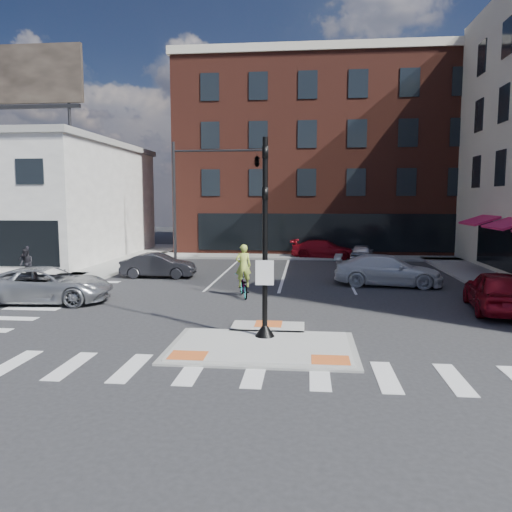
# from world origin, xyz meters

# --- Properties ---
(ground) EXTENTS (120.00, 120.00, 0.00)m
(ground) POSITION_xyz_m (0.00, 0.00, 0.00)
(ground) COLOR #28282B
(ground) RESTS_ON ground
(refuge_island) EXTENTS (5.40, 4.65, 0.13)m
(refuge_island) POSITION_xyz_m (0.00, -0.26, 0.05)
(refuge_island) COLOR gray
(refuge_island) RESTS_ON ground
(sidewalk_nw) EXTENTS (23.50, 20.50, 0.15)m
(sidewalk_nw) POSITION_xyz_m (-16.76, 15.29, 0.08)
(sidewalk_nw) COLOR gray
(sidewalk_nw) RESTS_ON ground
(sidewalk_e) EXTENTS (3.00, 24.00, 0.15)m
(sidewalk_e) POSITION_xyz_m (10.80, 10.00, 0.07)
(sidewalk_e) COLOR gray
(sidewalk_e) RESTS_ON ground
(sidewalk_n) EXTENTS (26.00, 3.00, 0.15)m
(sidewalk_n) POSITION_xyz_m (3.00, 22.00, 0.07)
(sidewalk_n) COLOR gray
(sidewalk_n) RESTS_ON ground
(building_n) EXTENTS (24.40, 18.40, 15.50)m
(building_n) POSITION_xyz_m (3.00, 31.99, 7.80)
(building_n) COLOR #54231A
(building_n) RESTS_ON ground
(building_far_left) EXTENTS (10.00, 12.00, 10.00)m
(building_far_left) POSITION_xyz_m (-4.00, 52.00, 5.00)
(building_far_left) COLOR slate
(building_far_left) RESTS_ON ground
(building_far_right) EXTENTS (12.00, 12.00, 12.00)m
(building_far_right) POSITION_xyz_m (9.00, 54.00, 6.00)
(building_far_right) COLOR brown
(building_far_right) RESTS_ON ground
(signal_pole) EXTENTS (0.60, 0.60, 5.98)m
(signal_pole) POSITION_xyz_m (0.00, 0.40, 2.36)
(signal_pole) COLOR black
(signal_pole) RESTS_ON refuge_island
(mast_arm_signal) EXTENTS (6.10, 2.24, 8.00)m
(mast_arm_signal) POSITION_xyz_m (-3.47, 18.00, 6.21)
(mast_arm_signal) COLOR black
(mast_arm_signal) RESTS_ON ground
(silver_suv) EXTENTS (5.56, 2.97, 1.49)m
(silver_suv) POSITION_xyz_m (-9.50, 5.00, 0.74)
(silver_suv) COLOR #A9ACB0
(silver_suv) RESTS_ON ground
(red_sedan) EXTENTS (2.57, 4.95, 1.61)m
(red_sedan) POSITION_xyz_m (8.50, 5.11, 0.81)
(red_sedan) COLOR maroon
(red_sedan) RESTS_ON ground
(white_pickup) EXTENTS (5.45, 2.70, 1.52)m
(white_pickup) POSITION_xyz_m (5.27, 10.64, 0.76)
(white_pickup) COLOR white
(white_pickup) RESTS_ON ground
(bg_car_dark) EXTENTS (4.04, 1.50, 1.32)m
(bg_car_dark) POSITION_xyz_m (-6.84, 11.98, 0.66)
(bg_car_dark) COLOR #26262B
(bg_car_dark) RESTS_ON ground
(bg_car_silver) EXTENTS (2.06, 3.90, 1.26)m
(bg_car_silver) POSITION_xyz_m (5.00, 19.83, 0.63)
(bg_car_silver) COLOR silver
(bg_car_silver) RESTS_ON ground
(bg_car_red) EXTENTS (4.99, 2.80, 1.37)m
(bg_car_red) POSITION_xyz_m (2.51, 21.50, 0.68)
(bg_car_red) COLOR maroon
(bg_car_red) RESTS_ON ground
(cyclist) EXTENTS (1.11, 1.97, 2.33)m
(cyclist) POSITION_xyz_m (-1.50, 7.00, 0.78)
(cyclist) COLOR #3F3F44
(cyclist) RESTS_ON ground
(pedestrian_a) EXTENTS (0.96, 0.91, 1.57)m
(pedestrian_a) POSITION_xyz_m (-13.31, 10.00, 0.94)
(pedestrian_a) COLOR black
(pedestrian_a) RESTS_ON sidewalk_nw
(pedestrian_b) EXTENTS (0.97, 0.71, 1.53)m
(pedestrian_b) POSITION_xyz_m (-14.38, 12.00, 0.91)
(pedestrian_b) COLOR #342E38
(pedestrian_b) RESTS_ON sidewalk_nw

